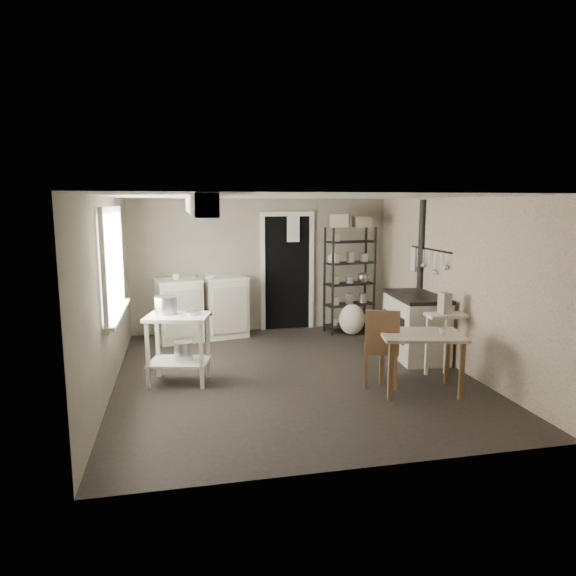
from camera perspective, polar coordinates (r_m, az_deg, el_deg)
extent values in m
plane|color=black|center=(6.84, 0.53, -9.53)|extent=(5.00, 5.00, 0.00)
plane|color=beige|center=(6.47, 0.56, 10.11)|extent=(5.00, 5.00, 0.00)
cube|color=gray|center=(8.99, -2.93, 2.53)|extent=(4.50, 0.02, 2.30)
cube|color=gray|center=(4.21, 8.03, -5.37)|extent=(4.50, 0.02, 2.30)
cube|color=gray|center=(6.46, -19.33, -0.66)|extent=(0.02, 5.00, 2.30)
cube|color=gray|center=(7.38, 17.86, 0.61)|extent=(0.02, 5.00, 2.30)
cylinder|color=silver|center=(6.53, -13.42, -2.17)|extent=(0.33, 0.33, 0.29)
cylinder|color=silver|center=(6.45, -10.55, -3.02)|extent=(0.21, 0.21, 0.11)
cylinder|color=silver|center=(6.60, -11.53, -6.94)|extent=(0.28, 0.28, 0.25)
imported|color=silver|center=(8.51, -8.58, 0.71)|extent=(0.35, 0.35, 0.06)
imported|color=silver|center=(8.42, -12.34, 0.59)|extent=(0.13, 0.13, 0.09)
imported|color=silver|center=(8.80, 4.81, 3.75)|extent=(0.08, 0.09, 0.18)
cube|color=#BFB19A|center=(8.82, 5.78, 7.97)|extent=(0.40, 0.38, 0.22)
cube|color=#BFB19A|center=(8.88, 8.22, 7.80)|extent=(0.29, 0.27, 0.18)
cube|color=#BFB19A|center=(6.94, 17.04, -1.06)|extent=(0.12, 0.19, 0.27)
imported|color=silver|center=(6.20, 16.80, -4.19)|extent=(0.10, 0.10, 0.09)
ellipsoid|color=white|center=(8.84, 7.11, -3.63)|extent=(0.48, 0.42, 0.53)
cylinder|color=silver|center=(7.48, 13.42, -7.53)|extent=(0.15, 0.15, 0.15)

